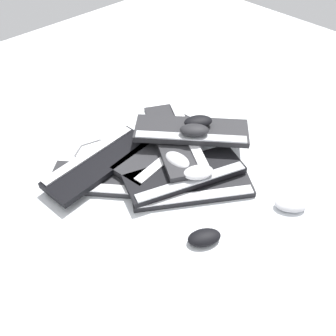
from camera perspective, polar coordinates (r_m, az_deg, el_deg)
The scene contains 18 objects.
ground_plane at distance 1.40m, azimuth 3.67°, elevation -2.41°, with size 3.20×3.20×0.00m, color silver.
keyboard_0 at distance 1.37m, azimuth 3.63°, elevation -3.06°, with size 0.37×0.45×0.03m.
keyboard_1 at distance 1.49m, azimuth -0.58°, elevation 1.95°, with size 0.37×0.45×0.03m.
keyboard_2 at distance 1.41m, azimuth -8.96°, elevation -1.90°, with size 0.43×0.40×0.03m.
keyboard_3 at distance 1.37m, azimuth 2.62°, elevation -0.97°, with size 0.29×0.46×0.03m.
keyboard_4 at distance 1.44m, azimuth -10.52°, elevation 0.81°, with size 0.19×0.45×0.03m.
keyboard_5 at distance 1.48m, azimuth -0.65°, elevation 3.07°, with size 0.20×0.45×0.03m.
keyboard_6 at distance 1.47m, azimuth 1.11°, elevation 4.52°, with size 0.46×0.35×0.03m.
keyboard_7 at distance 1.47m, azimuth 3.57°, elevation 5.65°, with size 0.43×0.40×0.03m.
mouse_0 at distance 1.46m, azimuth 4.63°, elevation 7.08°, with size 0.11×0.07×0.04m, color black.
mouse_1 at distance 1.41m, azimuth 4.03°, elevation 5.78°, with size 0.11×0.07×0.04m, color black.
mouse_2 at distance 1.59m, azimuth -8.51°, elevation 4.75°, with size 0.11×0.07×0.04m, color silver.
mouse_3 at distance 1.37m, azimuth 1.45°, elevation 1.17°, with size 0.11×0.07×0.04m, color #B7B7BC.
mouse_4 at distance 1.22m, azimuth 5.54°, elevation -10.49°, with size 0.11×0.07×0.04m, color black.
mouse_5 at distance 1.33m, azimuth 4.70°, elevation -0.62°, with size 0.11×0.07×0.04m, color silver.
mouse_6 at distance 1.43m, azimuth -15.76°, elevation -1.83°, with size 0.11×0.07×0.04m, color black.
mouse_7 at distance 1.37m, azimuth 18.17°, elevation -5.31°, with size 0.11×0.07×0.04m, color #B7B7BC.
cable_0 at distance 1.55m, azimuth -10.03°, elevation 2.63°, with size 0.21×0.31×0.01m.
Camera 1 is at (0.63, -0.73, 1.01)m, focal length 40.00 mm.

